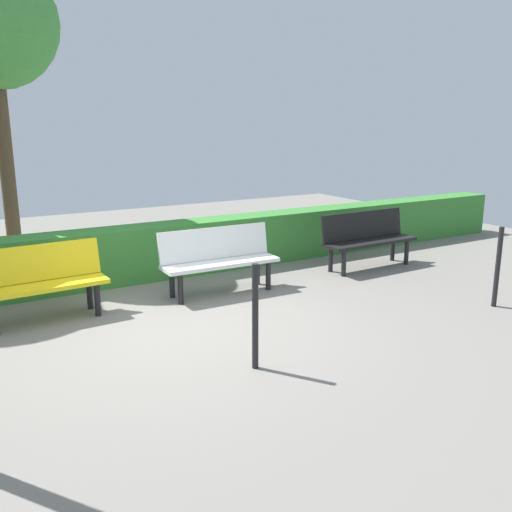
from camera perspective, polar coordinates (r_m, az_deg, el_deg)
name	(u,v)px	position (r m, az deg, el deg)	size (l,w,h in m)	color
ground_plane	(173,325)	(6.35, -8.50, -7.05)	(16.85, 16.85, 0.00)	gray
bench_black	(367,237)	(8.78, 11.34, 1.96)	(1.62, 0.49, 0.86)	black
bench_white	(218,257)	(7.34, -3.88, -0.11)	(1.58, 0.50, 0.86)	white
bench_yellow	(42,279)	(6.77, -21.17, -2.25)	(1.43, 0.52, 0.86)	yellow
hedge_row	(189,247)	(8.38, -6.89, 0.92)	(12.85, 0.50, 0.78)	#387F33
railing_post_near	(498,267)	(7.37, 23.58, -1.06)	(0.06, 0.06, 1.00)	black
railing_post_mid	(255,317)	(5.07, -0.08, -6.28)	(0.06, 0.06, 1.00)	black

